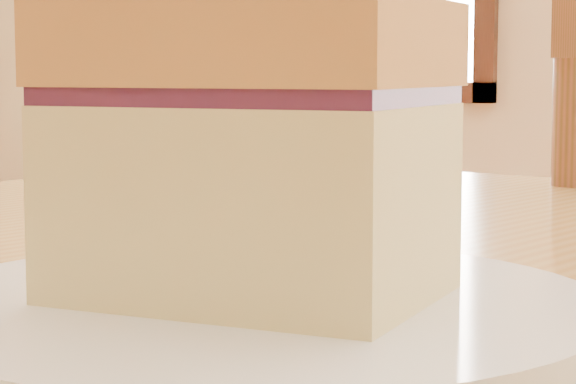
# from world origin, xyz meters

# --- Properties ---
(plate) EXTENTS (0.24, 0.24, 0.02)m
(plate) POSITION_xyz_m (-0.15, 0.06, 0.76)
(plate) COLOR white
(plate) RESTS_ON cafe_table_main
(cake_slice) EXTENTS (0.13, 0.09, 0.12)m
(cake_slice) POSITION_xyz_m (-0.15, 0.06, 0.83)
(cake_slice) COLOR tan
(cake_slice) RESTS_ON plate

